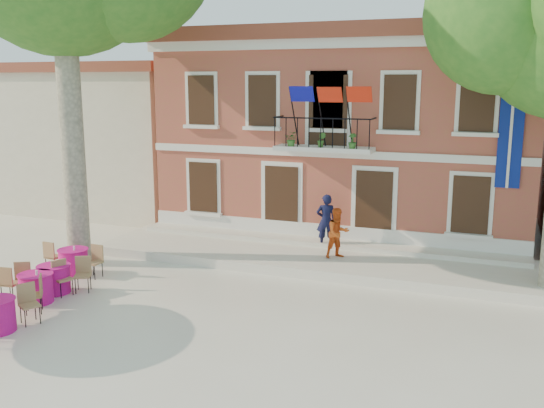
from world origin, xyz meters
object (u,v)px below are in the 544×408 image
Objects in this scene: pedestrian_navy at (326,221)px; cafe_table_0 at (54,278)px; cafe_table_4 at (73,261)px; pedestrian_orange at (338,233)px; cafe_table_3 at (36,287)px.

pedestrian_navy is 0.93× the size of cafe_table_0.
cafe_table_0 is 1.60m from cafe_table_4.
pedestrian_orange reaches higher than cafe_table_4.
cafe_table_0 is 1.02× the size of cafe_table_3.
cafe_table_0 and cafe_table_4 have the same top height.
cafe_table_3 and cafe_table_4 have the same top height.
pedestrian_navy is 1.27m from pedestrian_orange.
cafe_table_0 is at bearing 95.24° from cafe_table_3.
pedestrian_navy is 1.13× the size of pedestrian_orange.
pedestrian_navy is at bearing 79.21° from pedestrian_orange.
cafe_table_4 is (-0.56, 1.50, 0.00)m from cafe_table_0.
pedestrian_orange is 8.72m from cafe_table_3.
cafe_table_3 is at bearing 30.52° from pedestrian_navy.
cafe_table_4 is at bearing 110.34° from cafe_table_0.
pedestrian_navy is 0.95× the size of cafe_table_3.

